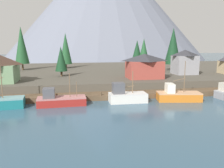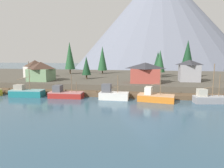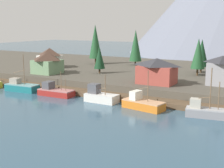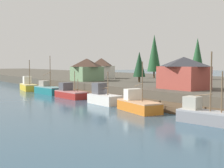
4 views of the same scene
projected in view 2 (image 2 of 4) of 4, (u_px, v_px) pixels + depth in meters
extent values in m
cube|color=#335166|center=(122.00, 87.00, 69.29)|extent=(400.00, 400.00, 1.00)
cube|color=brown|center=(114.00, 94.00, 51.58)|extent=(80.00, 4.00, 1.00)
cylinder|color=brown|center=(9.00, 91.00, 54.50)|extent=(0.36, 0.36, 1.60)
cylinder|color=brown|center=(37.00, 92.00, 53.15)|extent=(0.36, 0.36, 1.60)
cylinder|color=brown|center=(66.00, 93.00, 51.80)|extent=(0.36, 0.36, 1.60)
cylinder|color=brown|center=(96.00, 94.00, 50.46)|extent=(0.36, 0.36, 1.60)
cylinder|color=brown|center=(129.00, 95.00, 49.11)|extent=(0.36, 0.36, 1.60)
cylinder|color=brown|center=(163.00, 96.00, 47.77)|extent=(0.36, 0.36, 1.60)
cylinder|color=brown|center=(199.00, 97.00, 46.42)|extent=(0.36, 0.36, 1.60)
cube|color=#4C473D|center=(126.00, 78.00, 80.76)|extent=(400.00, 56.00, 2.50)
cone|color=#475160|center=(129.00, 42.00, 195.71)|extent=(69.79, 69.79, 45.57)
cone|color=slate|center=(159.00, 18.00, 180.26)|extent=(149.00, 149.00, 85.74)
cube|color=#196B70|center=(27.00, 94.00, 51.17)|extent=(8.41, 3.80, 1.50)
cube|color=#679496|center=(27.00, 90.00, 51.05)|extent=(8.41, 3.80, 0.20)
cube|color=gray|center=(19.00, 87.00, 51.12)|extent=(2.41, 1.97, 1.33)
cylinder|color=brown|center=(29.00, 76.00, 50.48)|extent=(0.15, 0.15, 7.08)
cylinder|color=brown|center=(24.00, 78.00, 50.69)|extent=(3.54, 0.39, 0.96)
cube|color=maroon|center=(66.00, 95.00, 49.63)|extent=(8.30, 3.45, 1.24)
cube|color=#AD6C6A|center=(66.00, 92.00, 49.53)|extent=(8.30, 3.45, 0.20)
cube|color=#4C4C51|center=(58.00, 88.00, 49.68)|extent=(1.99, 2.42, 1.63)
cylinder|color=brown|center=(72.00, 84.00, 49.05)|extent=(0.14, 0.14, 4.11)
cylinder|color=brown|center=(76.00, 87.00, 49.01)|extent=(0.12, 0.12, 2.58)
cube|color=silver|center=(114.00, 96.00, 47.80)|extent=(6.79, 3.14, 1.46)
cube|color=silver|center=(114.00, 93.00, 47.69)|extent=(6.79, 3.14, 0.20)
cube|color=#4C4C51|center=(107.00, 88.00, 47.85)|extent=(2.12, 1.91, 1.97)
cylinder|color=brown|center=(118.00, 84.00, 47.24)|extent=(0.16, 0.16, 4.01)
cylinder|color=brown|center=(113.00, 88.00, 47.56)|extent=(2.84, 0.14, 0.56)
cube|color=#CC6B1E|center=(156.00, 98.00, 45.54)|extent=(8.31, 4.42, 1.41)
cube|color=tan|center=(156.00, 95.00, 45.43)|extent=(8.31, 4.42, 0.20)
cube|color=silver|center=(148.00, 90.00, 45.87)|extent=(1.83, 2.69, 1.64)
cylinder|color=brown|center=(161.00, 82.00, 44.71)|extent=(0.13, 0.13, 5.77)
cylinder|color=brown|center=(156.00, 84.00, 45.09)|extent=(2.24, 0.47, 0.66)
cube|color=gray|center=(210.00, 100.00, 44.08)|extent=(6.92, 3.58, 1.34)
cube|color=#9F9FA2|center=(210.00, 96.00, 43.97)|extent=(6.92, 3.58, 0.20)
cube|color=#B2AD9E|center=(202.00, 92.00, 43.85)|extent=(2.05, 1.99, 1.56)
cylinder|color=brown|center=(214.00, 80.00, 43.47)|extent=(0.18, 0.18, 6.96)
cylinder|color=brown|center=(219.00, 85.00, 43.63)|extent=(0.15, 0.15, 4.70)
cylinder|color=brown|center=(209.00, 88.00, 43.70)|extent=(2.12, 0.48, 0.45)
cube|color=#9E4238|center=(145.00, 76.00, 58.05)|extent=(7.99, 5.70, 4.04)
pyramid|color=#2D2D33|center=(145.00, 66.00, 57.65)|extent=(8.39, 5.98, 1.70)
cube|color=gray|center=(189.00, 73.00, 61.16)|extent=(5.69, 5.17, 4.93)
pyramid|color=#2D2D33|center=(190.00, 62.00, 60.71)|extent=(5.97, 5.43, 1.52)
cube|color=#6B8E66|center=(41.00, 75.00, 62.80)|extent=(6.53, 6.44, 3.68)
pyramid|color=#422D23|center=(41.00, 65.00, 62.40)|extent=(6.86, 6.76, 2.13)
cube|color=silver|center=(35.00, 72.00, 73.83)|extent=(6.15, 5.51, 3.78)
pyramid|color=#422D23|center=(35.00, 63.00, 73.41)|extent=(6.46, 5.78, 2.30)
cylinder|color=#4C3823|center=(160.00, 75.00, 73.13)|extent=(0.50, 0.50, 1.83)
cone|color=#1E4C28|center=(160.00, 61.00, 72.46)|extent=(3.62, 3.62, 7.86)
cylinder|color=#4C3823|center=(157.00, 73.00, 78.72)|extent=(0.50, 0.50, 1.74)
cone|color=#14381E|center=(158.00, 61.00, 78.08)|extent=(3.83, 3.83, 7.50)
cylinder|color=#4C3823|center=(187.00, 75.00, 71.11)|extent=(0.50, 0.50, 1.88)
cone|color=#14381E|center=(188.00, 56.00, 70.22)|extent=(4.94, 4.94, 11.05)
cylinder|color=#4C3823|center=(87.00, 77.00, 68.02)|extent=(0.50, 0.50, 1.32)
cone|color=#14381E|center=(86.00, 66.00, 67.51)|extent=(3.00, 3.00, 6.07)
cylinder|color=#4C3823|center=(102.00, 72.00, 88.35)|extent=(0.50, 0.50, 1.38)
cone|color=#1E4C28|center=(102.00, 58.00, 87.54)|extent=(4.03, 4.03, 10.27)
cylinder|color=#4C3823|center=(70.00, 71.00, 86.81)|extent=(0.50, 0.50, 1.99)
cone|color=#1E4C28|center=(70.00, 56.00, 85.89)|extent=(4.24, 4.24, 11.35)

